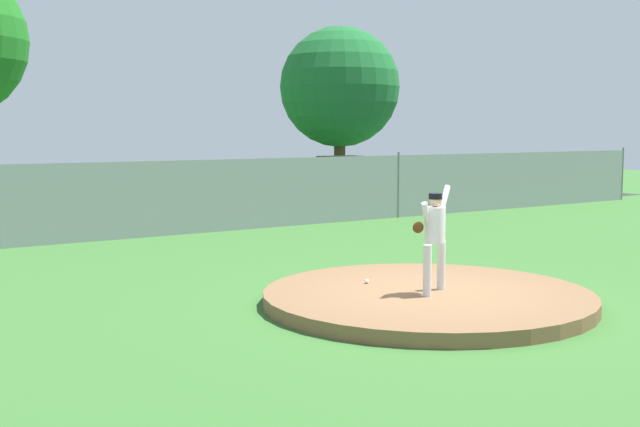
% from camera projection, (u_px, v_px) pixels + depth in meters
% --- Properties ---
extents(ground_plane, '(80.00, 80.00, 0.00)m').
position_uv_depth(ground_plane, '(246.00, 255.00, 17.51)').
color(ground_plane, '#386B2D').
extents(asphalt_strip, '(44.00, 7.00, 0.01)m').
position_uv_depth(asphalt_strip, '(115.00, 219.00, 24.53)').
color(asphalt_strip, '#2B2B2D').
rests_on(asphalt_strip, ground_plane).
extents(pitchers_mound, '(5.23, 5.23, 0.22)m').
position_uv_depth(pitchers_mound, '(427.00, 298.00, 12.54)').
color(pitchers_mound, brown).
rests_on(pitchers_mound, ground_plane).
extents(pitcher_youth, '(0.77, 0.41, 1.69)m').
position_uv_depth(pitcher_youth, '(434.00, 232.00, 12.30)').
color(pitcher_youth, silver).
rests_on(pitcher_youth, pitchers_mound).
extents(baseball, '(0.07, 0.07, 0.07)m').
position_uv_depth(baseball, '(367.00, 281.00, 13.14)').
color(baseball, white).
rests_on(baseball, pitchers_mound).
extents(chainlink_fence, '(38.20, 0.07, 2.07)m').
position_uv_depth(chainlink_fence, '(173.00, 198.00, 20.71)').
color(chainlink_fence, gray).
rests_on(chainlink_fence, ground_plane).
extents(parked_car_teal, '(2.05, 4.70, 1.79)m').
position_uv_depth(parked_car_teal, '(353.00, 182.00, 28.96)').
color(parked_car_teal, '#146066').
rests_on(parked_car_teal, ground_plane).
extents(parked_car_white, '(2.05, 4.50, 1.66)m').
position_uv_depth(parked_car_white, '(54.00, 197.00, 23.28)').
color(parked_car_white, silver).
rests_on(parked_car_white, ground_plane).
extents(tree_broad_left, '(5.73, 5.73, 7.67)m').
position_uv_depth(tree_broad_left, '(340.00, 87.00, 37.78)').
color(tree_broad_left, '#4C331E').
rests_on(tree_broad_left, ground_plane).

